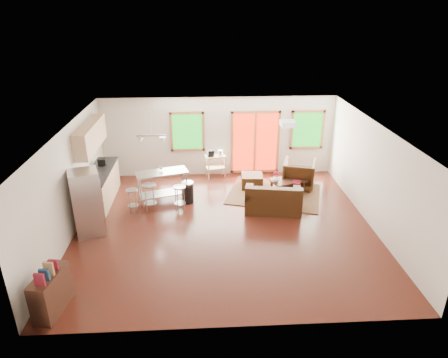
{
  "coord_description": "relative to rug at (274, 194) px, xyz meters",
  "views": [
    {
      "loc": [
        -0.52,
        -8.9,
        5.23
      ],
      "look_at": [
        0.0,
        0.3,
        1.2
      ],
      "focal_mm": 32.0,
      "sensor_mm": 36.0,
      "label": 1
    }
  ],
  "objects": [
    {
      "name": "island",
      "position": [
        -3.29,
        -0.25,
        0.61
      ],
      "size": [
        1.55,
        0.96,
        0.91
      ],
      "rotation": [
        0.0,
        0.0,
        0.29
      ],
      "color": "#B7BABC",
      "rests_on": "floor"
    },
    {
      "name": "bar_stool_b",
      "position": [
        -3.6,
        -0.85,
        0.58
      ],
      "size": [
        0.43,
        0.43,
        0.8
      ],
      "rotation": [
        0.0,
        0.0,
        0.15
      ],
      "color": "#B7BABC",
      "rests_on": "floor"
    },
    {
      "name": "ottoman",
      "position": [
        -0.62,
        0.53,
        0.2
      ],
      "size": [
        0.68,
        0.68,
        0.42
      ],
      "primitive_type": "cube",
      "rotation": [
        0.0,
        0.0,
        -0.06
      ],
      "color": "black",
      "rests_on": "floor"
    },
    {
      "name": "rug",
      "position": [
        0.0,
        0.0,
        0.0
      ],
      "size": [
        3.15,
        2.74,
        0.03
      ],
      "primitive_type": "cube",
      "rotation": [
        0.0,
        0.0,
        -0.3
      ],
      "color": "#425632",
      "rests_on": "floor"
    },
    {
      "name": "right_wall",
      "position": [
        2.15,
        -1.82,
        1.29
      ],
      "size": [
        0.02,
        7.0,
        2.6
      ],
      "primitive_type": "cube",
      "color": "beige",
      "rests_on": "ground"
    },
    {
      "name": "ceiling",
      "position": [
        -1.61,
        -1.82,
        2.6
      ],
      "size": [
        7.5,
        7.0,
        0.02
      ],
      "primitive_type": "cube",
      "color": "silver",
      "rests_on": "ground"
    },
    {
      "name": "ceiling_flush",
      "position": [
        -0.01,
        -1.22,
        2.52
      ],
      "size": [
        0.35,
        0.35,
        0.12
      ],
      "primitive_type": "cube",
      "color": "white",
      "rests_on": "ceiling"
    },
    {
      "name": "book",
      "position": [
        0.53,
        -0.03,
        0.55
      ],
      "size": [
        0.23,
        0.11,
        0.32
      ],
      "primitive_type": "imported",
      "rotation": [
        0.0,
        0.0,
        -0.36
      ],
      "color": "maroon",
      "rests_on": "coffee_table"
    },
    {
      "name": "left_wall",
      "position": [
        -5.37,
        -1.82,
        1.29
      ],
      "size": [
        0.02,
        7.0,
        2.6
      ],
      "primitive_type": "cube",
      "color": "beige",
      "rests_on": "ground"
    },
    {
      "name": "loveseat",
      "position": [
        -0.23,
        -1.03,
        0.31
      ],
      "size": [
        1.64,
        1.09,
        0.81
      ],
      "rotation": [
        0.0,
        0.0,
        -0.15
      ],
      "color": "black",
      "rests_on": "floor"
    },
    {
      "name": "refrigerator",
      "position": [
        -4.95,
        -1.94,
        0.82
      ],
      "size": [
        0.84,
        0.83,
        1.66
      ],
      "rotation": [
        0.0,
        0.0,
        0.34
      ],
      "color": "#B7BABC",
      "rests_on": "floor"
    },
    {
      "name": "bar_stool_a",
      "position": [
        -4.06,
        -0.9,
        0.49
      ],
      "size": [
        0.37,
        0.37,
        0.68
      ],
      "rotation": [
        0.0,
        0.0,
        0.18
      ],
      "color": "#B7BABC",
      "rests_on": "floor"
    },
    {
      "name": "bar_stool_c",
      "position": [
        -2.78,
        -0.87,
        0.53
      ],
      "size": [
        0.44,
        0.44,
        0.73
      ],
      "rotation": [
        0.0,
        0.0,
        0.34
      ],
      "color": "#B7BABC",
      "rests_on": "floor"
    },
    {
      "name": "back_wall",
      "position": [
        -1.61,
        1.69,
        1.29
      ],
      "size": [
        7.5,
        0.02,
        2.6
      ],
      "primitive_type": "cube",
      "color": "beige",
      "rests_on": "ground"
    },
    {
      "name": "floor",
      "position": [
        -1.61,
        -1.82,
        -0.02
      ],
      "size": [
        7.5,
        7.0,
        0.02
      ],
      "primitive_type": "cube",
      "color": "#33120C",
      "rests_on": "ground"
    },
    {
      "name": "cabinets",
      "position": [
        -5.09,
        -0.12,
        0.91
      ],
      "size": [
        0.64,
        2.24,
        2.3
      ],
      "color": "tan",
      "rests_on": "floor"
    },
    {
      "name": "bookshelf",
      "position": [
        -4.95,
        -4.7,
        0.41
      ],
      "size": [
        0.5,
        0.96,
        1.07
      ],
      "rotation": [
        0.0,
        0.0,
        -0.17
      ],
      "color": "#331B12",
      "rests_on": "floor"
    },
    {
      "name": "window_left",
      "position": [
        -2.61,
        1.64,
        1.49
      ],
      "size": [
        1.1,
        0.05,
        1.3
      ],
      "color": "#126114",
      "rests_on": "back_wall"
    },
    {
      "name": "coffee_table",
      "position": [
        0.42,
        0.14,
        0.34
      ],
      "size": [
        1.15,
        0.9,
        0.4
      ],
      "rotation": [
        0.0,
        0.0,
        0.32
      ],
      "color": "#331B12",
      "rests_on": "floor"
    },
    {
      "name": "front_wall",
      "position": [
        -1.61,
        -5.33,
        1.29
      ],
      "size": [
        7.5,
        0.02,
        2.6
      ],
      "primitive_type": "cube",
      "color": "beige",
      "rests_on": "ground"
    },
    {
      "name": "pendant_light",
      "position": [
        -3.51,
        -0.32,
        1.88
      ],
      "size": [
        0.8,
        0.18,
        0.79
      ],
      "color": "gray",
      "rests_on": "ceiling"
    },
    {
      "name": "vase",
      "position": [
        0.01,
        0.0,
        0.51
      ],
      "size": [
        0.25,
        0.26,
        0.34
      ],
      "rotation": [
        0.0,
        0.0,
        -0.31
      ],
      "color": "silver",
      "rests_on": "coffee_table"
    },
    {
      "name": "french_doors",
      "position": [
        -0.41,
        1.64,
        1.09
      ],
      "size": [
        1.6,
        0.05,
        2.1
      ],
      "color": "red",
      "rests_on": "back_wall"
    },
    {
      "name": "armchair",
      "position": [
        0.84,
        0.5,
        0.47
      ],
      "size": [
        1.15,
        1.11,
        0.96
      ],
      "primitive_type": "imported",
      "rotation": [
        0.0,
        0.0,
        2.83
      ],
      "color": "black",
      "rests_on": "floor"
    },
    {
      "name": "kitchen_cart",
      "position": [
        -1.74,
        1.37,
        0.65
      ],
      "size": [
        0.71,
        0.53,
        0.97
      ],
      "rotation": [
        0.0,
        0.0,
        0.22
      ],
      "color": "tan",
      "rests_on": "floor"
    },
    {
      "name": "window_right",
      "position": [
        1.29,
        1.64,
        1.49
      ],
      "size": [
        1.1,
        0.05,
        1.3
      ],
      "color": "#126114",
      "rests_on": "back_wall"
    },
    {
      "name": "trash_can",
      "position": [
        -2.58,
        -0.37,
        0.3
      ],
      "size": [
        0.37,
        0.37,
        0.62
      ],
      "rotation": [
        0.0,
        0.0,
        -0.1
      ],
      "color": "black",
      "rests_on": "floor"
    },
    {
      "name": "cup",
      "position": [
        -3.32,
        -0.16,
        0.99
      ],
      "size": [
        0.13,
        0.11,
        0.11
      ],
      "primitive_type": "imported",
      "rotation": [
        0.0,
        0.0,
        0.21
      ],
      "color": "silver",
      "rests_on": "island"
    }
  ]
}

